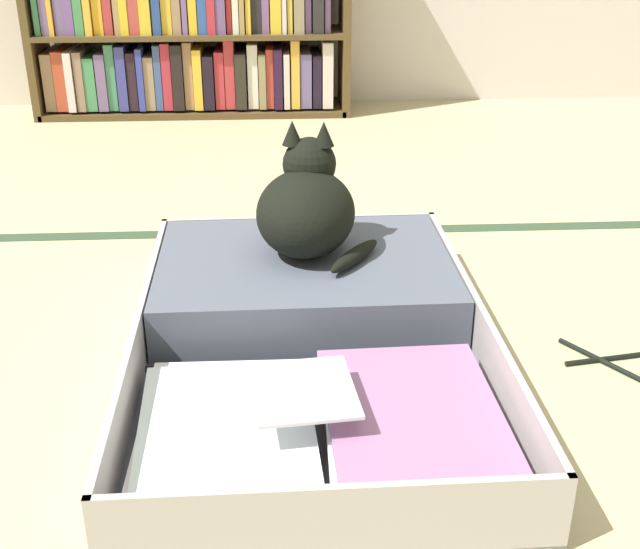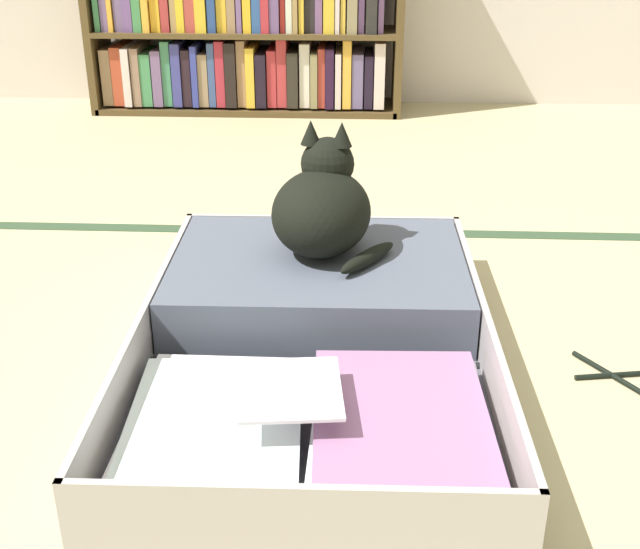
{
  "view_description": "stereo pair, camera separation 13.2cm",
  "coord_description": "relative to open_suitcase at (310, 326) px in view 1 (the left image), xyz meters",
  "views": [
    {
      "loc": [
        -0.03,
        -1.12,
        0.83
      ],
      "look_at": [
        0.04,
        0.17,
        0.23
      ],
      "focal_mm": 46.03,
      "sensor_mm": 36.0,
      "label": 1
    },
    {
      "loc": [
        0.1,
        -1.12,
        0.83
      ],
      "look_at": [
        0.04,
        0.17,
        0.23
      ],
      "focal_mm": 46.03,
      "sensor_mm": 36.0,
      "label": 2
    }
  ],
  "objects": [
    {
      "name": "tatami_border",
      "position": [
        -0.03,
        0.62,
        -0.05
      ],
      "size": [
        4.8,
        0.05,
        0.0
      ],
      "color": "#31482F",
      "rests_on": "ground_plane"
    },
    {
      "name": "ground_plane",
      "position": [
        -0.03,
        -0.3,
        -0.05
      ],
      "size": [
        10.0,
        10.0,
        0.0
      ],
      "primitive_type": "plane",
      "color": "tan"
    },
    {
      "name": "black_cat",
      "position": [
        0.0,
        0.2,
        0.17
      ],
      "size": [
        0.29,
        0.29,
        0.27
      ],
      "color": "black",
      "rests_on": "open_suitcase"
    },
    {
      "name": "open_suitcase",
      "position": [
        0.0,
        0.0,
        0.0
      ],
      "size": [
        0.66,
        0.99,
        0.13
      ],
      "color": "#B6ADAB",
      "rests_on": "ground_plane"
    }
  ]
}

